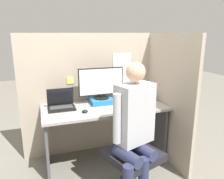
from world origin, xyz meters
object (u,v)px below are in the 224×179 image
paper_box (102,101)px  monitor (101,83)px  person (135,126)px  carrot_toy (123,110)px  coffee_mug (127,96)px  laptop (61,105)px  stapler (151,98)px  office_chair (133,142)px

paper_box → monitor: bearing=90.0°
monitor → person: (0.06, -0.90, -0.21)m
carrot_toy → coffee_mug: bearing=61.1°
monitor → laptop: size_ratio=1.82×
paper_box → laptop: (-0.51, -0.05, 0.02)m
paper_box → stapler: size_ratio=1.67×
office_chair → coffee_mug: 0.83m
carrot_toy → stapler: bearing=31.4°
monitor → stapler: 0.71m
monitor → office_chair: bearing=-82.0°
laptop → stapler: (1.18, -0.00, -0.03)m
monitor → coffee_mug: (0.36, 0.00, -0.21)m
monitor → coffee_mug: bearing=0.5°
paper_box → carrot_toy: 0.40m
stapler → carrot_toy: (-0.52, -0.32, -0.00)m
carrot_toy → person: person is taller
paper_box → coffee_mug: (0.36, 0.01, 0.02)m
stapler → monitor: bearing=175.2°
paper_box → laptop: bearing=-174.4°
carrot_toy → coffee_mug: (0.21, 0.38, 0.03)m
paper_box → stapler: bearing=-4.6°
office_chair → person: person is taller
stapler → office_chair: size_ratio=0.16×
monitor → stapler: bearing=-4.8°
monitor → stapler: monitor is taller
carrot_toy → person: size_ratio=0.09×
paper_box → carrot_toy: paper_box is taller
stapler → coffee_mug: coffee_mug is taller
office_chair → person: 0.29m
laptop → person: person is taller
laptop → paper_box: bearing=5.6°
laptop → monitor: bearing=5.9°
paper_box → office_chair: office_chair is taller
paper_box → monitor: monitor is taller
office_chair → coffee_mug: (0.25, 0.76, 0.24)m
coffee_mug → monitor: bearing=-179.5°
office_chair → stapler: bearing=50.9°
monitor → office_chair: monitor is taller
coffee_mug → laptop: bearing=-176.3°
laptop → stapler: size_ratio=1.83×
monitor → carrot_toy: size_ratio=4.61×
monitor → office_chair: (0.11, -0.75, -0.45)m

